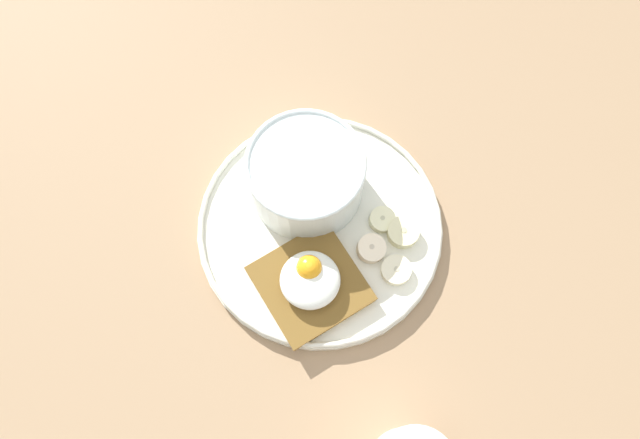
{
  "coord_description": "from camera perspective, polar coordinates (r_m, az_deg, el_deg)",
  "views": [
    {
      "loc": [
        -7.33,
        -21.66,
        67.31
      ],
      "look_at": [
        0.0,
        0.0,
        5.0
      ],
      "focal_mm": 35.0,
      "sensor_mm": 36.0,
      "label": 1
    }
  ],
  "objects": [
    {
      "name": "ground_plane",
      "position": [
        0.7,
        0.0,
        -1.13
      ],
      "size": [
        120.0,
        120.0,
        2.0
      ],
      "primitive_type": "cube",
      "color": "#987958",
      "rests_on": "ground"
    },
    {
      "name": "plate",
      "position": [
        0.68,
        0.0,
        -0.64
      ],
      "size": [
        26.91,
        26.91,
        1.6
      ],
      "color": "silver",
      "rests_on": "ground_plane"
    },
    {
      "name": "oatmeal_bowl",
      "position": [
        0.67,
        -1.66,
        3.86
      ],
      "size": [
        12.67,
        12.67,
        6.97
      ],
      "color": "white",
      "rests_on": "plate"
    },
    {
      "name": "toast_slice",
      "position": [
        0.66,
        -0.89,
        -5.93
      ],
      "size": [
        12.17,
        12.17,
        1.34
      ],
      "color": "brown",
      "rests_on": "plate"
    },
    {
      "name": "poached_egg",
      "position": [
        0.64,
        -0.93,
        -5.36
      ],
      "size": [
        6.24,
        6.22,
        3.33
      ],
      "color": "white",
      "rests_on": "toast_slice"
    },
    {
      "name": "banana_slice_front",
      "position": [
        0.67,
        4.71,
        -2.67
      ],
      "size": [
        4.29,
        4.34,
        1.75
      ],
      "color": "#FBE6C4",
      "rests_on": "plate"
    },
    {
      "name": "banana_slice_left",
      "position": [
        0.68,
        7.61,
        -1.16
      ],
      "size": [
        4.32,
        4.34,
        1.43
      ],
      "color": "beige",
      "rests_on": "plate"
    },
    {
      "name": "banana_slice_back",
      "position": [
        0.67,
        6.97,
        -4.62
      ],
      "size": [
        4.51,
        4.51,
        1.08
      ],
      "color": "#F1E7C0",
      "rests_on": "plate"
    },
    {
      "name": "banana_slice_right",
      "position": [
        0.68,
        5.7,
        -0.02
      ],
      "size": [
        3.75,
        3.81,
        1.44
      ],
      "color": "#F1EDBC",
      "rests_on": "plate"
    }
  ]
}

